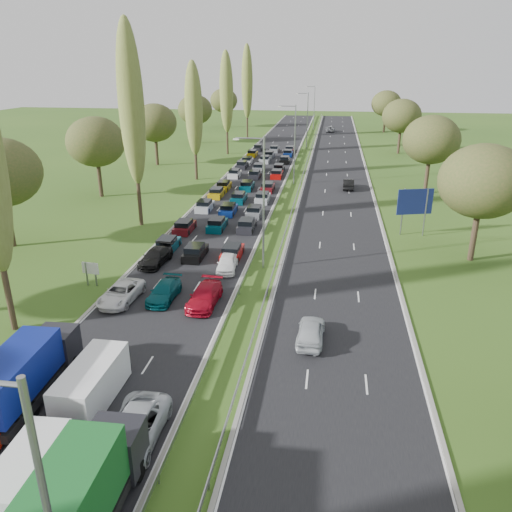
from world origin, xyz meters
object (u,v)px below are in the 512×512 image
at_px(white_van_rear, 94,381).
at_px(direction_sign, 415,204).
at_px(near_car_3, 156,257).
at_px(white_van_front, 31,469).
at_px(near_car_2, 121,293).
at_px(info_sign, 91,271).
at_px(blue_lorry, 27,372).

relative_size(white_van_rear, direction_sign, 1.09).
height_order(near_car_3, white_van_front, white_van_front).
bearing_deg(near_car_3, white_van_rear, -75.33).
xyz_separation_m(near_car_3, white_van_front, (3.58, -26.48, 0.31)).
xyz_separation_m(near_car_2, info_sign, (-3.70, 2.51, 0.65)).
height_order(blue_lorry, white_van_front, blue_lorry).
relative_size(near_car_2, blue_lorry, 0.62).
relative_size(blue_lorry, info_sign, 3.90).
bearing_deg(blue_lorry, white_van_front, -60.36).
xyz_separation_m(near_car_3, info_sign, (-3.73, -5.57, 0.64)).
distance_m(white_van_front, direction_sign, 44.50).
distance_m(near_car_3, info_sign, 6.73).
bearing_deg(white_van_front, white_van_rear, 88.39).
xyz_separation_m(blue_lorry, white_van_rear, (3.51, 0.66, -0.65)).
xyz_separation_m(white_van_rear, info_sign, (-7.17, 14.45, 0.21)).
bearing_deg(near_car_3, info_sign, -118.88).
bearing_deg(blue_lorry, direction_sign, 50.26).
distance_m(blue_lorry, direction_sign, 41.59).
height_order(white_van_rear, info_sign, white_van_rear).
xyz_separation_m(near_car_3, direction_sign, (25.07, 12.41, 2.84)).
relative_size(near_car_3, blue_lorry, 0.60).
distance_m(near_car_3, white_van_rear, 20.32).
bearing_deg(direction_sign, info_sign, -148.03).
height_order(blue_lorry, direction_sign, direction_sign).
distance_m(near_car_2, info_sign, 4.52).
relative_size(white_van_front, direction_sign, 0.97).
height_order(near_car_2, white_van_front, white_van_front).
xyz_separation_m(near_car_3, blue_lorry, (-0.06, -20.67, 1.08)).
distance_m(blue_lorry, white_van_rear, 3.63).
relative_size(white_van_front, white_van_rear, 0.89).
relative_size(near_car_2, white_van_rear, 0.90).
xyz_separation_m(blue_lorry, info_sign, (-3.66, 15.11, -0.44)).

